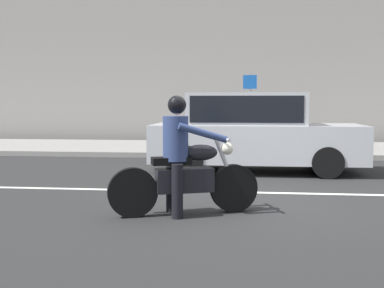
{
  "coord_description": "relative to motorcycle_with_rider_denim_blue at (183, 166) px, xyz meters",
  "views": [
    {
      "loc": [
        -0.09,
        -7.19,
        1.51
      ],
      "look_at": [
        -0.83,
        -0.6,
        0.94
      ],
      "focal_mm": 45.21,
      "sensor_mm": 36.0,
      "label": 1
    }
  ],
  "objects": [
    {
      "name": "motorcycle_with_rider_denim_blue",
      "position": [
        0.0,
        0.0,
        0.0
      ],
      "size": [
        1.98,
        0.92,
        1.61
      ],
      "color": "black",
      "rests_on": "ground_plane"
    },
    {
      "name": "ground_plane",
      "position": [
        0.92,
        0.8,
        -0.66
      ],
      "size": [
        80.0,
        80.0,
        0.0
      ],
      "primitive_type": "plane",
      "color": "#272727"
    },
    {
      "name": "sidewalk_slab",
      "position": [
        0.92,
        8.8,
        -0.59
      ],
      "size": [
        40.0,
        4.4,
        0.14
      ],
      "primitive_type": "cube",
      "color": "gray",
      "rests_on": "ground_plane"
    },
    {
      "name": "lane_marking_stripe",
      "position": [
        0.07,
        1.7,
        -0.65
      ],
      "size": [
        18.0,
        0.14,
        0.01
      ],
      "primitive_type": "cube",
      "color": "silver",
      "rests_on": "ground_plane"
    },
    {
      "name": "parked_sedan_silver",
      "position": [
        0.98,
        4.2,
        0.23
      ],
      "size": [
        4.51,
        1.82,
        1.72
      ],
      "color": "#B2B5BA",
      "rests_on": "ground_plane"
    },
    {
      "name": "street_sign_post",
      "position": [
        0.95,
        9.3,
        0.88
      ],
      "size": [
        0.44,
        0.08,
        2.29
      ],
      "color": "gray",
      "rests_on": "sidewalk_slab"
    }
  ]
}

